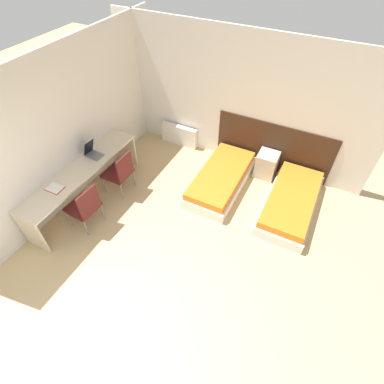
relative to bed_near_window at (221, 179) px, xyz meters
The scene contains 13 objects.
ground_plane 3.25m from the bed_near_window, 93.22° to the right, with size 20.00×20.00×0.00m, color tan.
wall_back 1.55m from the bed_near_window, 100.33° to the left, with size 5.49×0.05×2.70m.
wall_left 2.94m from the bed_near_window, 155.22° to the right, with size 0.05×5.21×2.70m.
headboard_panel 1.25m from the bed_near_window, 53.81° to the left, with size 2.38×0.03×1.09m.
bed_near_window is the anchor object (origin of this frame).
bed_near_door 1.41m from the bed_near_window, ahead, with size 0.87×1.86×0.36m.
nightstand 1.02m from the bed_near_window, 45.92° to the left, with size 0.40×0.41×0.54m.
radiator 1.68m from the bed_near_window, 148.37° to the left, with size 0.87×0.12×0.48m.
desk 2.65m from the bed_near_window, 145.13° to the right, with size 0.57×2.59×0.75m.
chair_near_laptop 1.99m from the bed_near_window, 149.18° to the right, with size 0.48×0.48×0.90m.
chair_near_notebook 2.62m from the bed_near_window, 130.28° to the right, with size 0.51×0.51×0.90m.
laptop 2.52m from the bed_near_window, 153.83° to the right, with size 0.32×0.24×0.31m.
open_notebook 3.05m from the bed_near_window, 136.42° to the right, with size 0.29×0.22×0.02m.
Camera 1 is at (1.66, -0.95, 4.27)m, focal length 28.00 mm.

